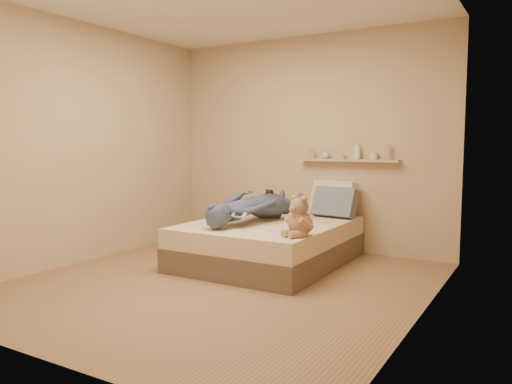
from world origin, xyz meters
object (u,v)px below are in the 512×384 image
Objects in this scene: pillow_cream at (333,198)px; wall_shelf at (348,160)px; game_console at (239,215)px; dark_plush at (270,202)px; pillow_grey at (335,203)px; teddy_bear at (299,219)px; bed at (269,243)px; person at (254,206)px.

pillow_cream is 0.46× the size of wall_shelf.
game_console is 1.33m from dark_plush.
pillow_cream is at bearing 117.45° from pillow_grey.
wall_shelf is (-0.09, 1.49, 0.49)m from teddy_bear.
wall_shelf is at bearing 58.82° from bed.
game_console is 0.47m from person.
game_console is 1.33m from pillow_grey.
wall_shelf is at bearing 8.95° from dark_plush.
teddy_bear is 0.32× the size of wall_shelf.
dark_plush is 0.19× the size of person.
dark_plush is 0.50× the size of pillow_cream.
dark_plush is at bearing 127.90° from teddy_bear.
teddy_bear is (0.69, -0.06, 0.02)m from game_console.
pillow_cream reaches higher than pillow_grey.
bed is 1.38m from wall_shelf.
teddy_bear is at bearing -83.05° from pillow_grey.
bed is at bearing -124.91° from pillow_grey.
wall_shelf is at bearing 67.06° from game_console.
teddy_bear is at bearing -86.66° from wall_shelf.
bed is at bearing -116.23° from pillow_cream.
teddy_bear is 1.28m from pillow_grey.
teddy_bear is at bearing -80.84° from pillow_cream.
game_console is at bearing 174.78° from teddy_bear.
bed is 0.93m from dark_plush.
teddy_bear reaches higher than game_console.
dark_plush is at bearing 105.42° from game_console.
wall_shelf is at bearing 93.34° from teddy_bear.
dark_plush reaches higher than game_console.
pillow_cream is at bearing 71.04° from game_console.
dark_plush reaches higher than bed.
wall_shelf is (0.14, 0.08, 0.45)m from pillow_cream.
bed is 0.64m from game_console.
person is (-0.09, 0.46, 0.04)m from game_console.
teddy_bear is 1.58m from wall_shelf.
wall_shelf reaches higher than dark_plush.
pillow_cream reaches higher than bed.
pillow_grey is at bearing -107.35° from wall_shelf.
teddy_bear is 0.76× the size of pillow_grey.
bed is 0.95m from teddy_bear.
pillow_cream is 0.38× the size of person.
teddy_bear is at bearing 153.31° from person.
pillow_cream is at bearing 63.77° from bed.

